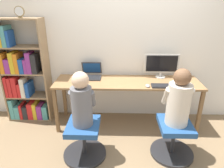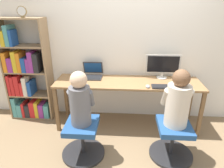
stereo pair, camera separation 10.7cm
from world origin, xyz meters
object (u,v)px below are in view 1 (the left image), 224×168
(office_chair_right, at_px, (84,140))
(person_at_monitor, at_px, (179,100))
(person_at_laptop, at_px, (82,101))
(desk_clock, at_px, (19,12))
(keyboard, at_px, (166,86))
(laptop, at_px, (91,74))
(office_chair_left, at_px, (173,138))
(desktop_monitor, at_px, (161,65))
(bookshelf, at_px, (23,79))

(office_chair_right, xyz_separation_m, person_at_monitor, (1.19, 0.06, 0.57))
(person_at_laptop, relative_size, desk_clock, 4.21)
(person_at_laptop, bearing_deg, keyboard, 26.42)
(person_at_monitor, xyz_separation_m, desk_clock, (-2.16, 0.78, 0.98))
(person_at_monitor, distance_m, desk_clock, 2.50)
(laptop, relative_size, office_chair_left, 0.58)
(desktop_monitor, height_order, bookshelf, bookshelf)
(desktop_monitor, height_order, office_chair_left, desktop_monitor)
(laptop, distance_m, person_at_monitor, 1.47)
(person_at_monitor, bearing_deg, desk_clock, 160.12)
(person_at_monitor, height_order, person_at_laptop, person_at_monitor)
(laptop, distance_m, office_chair_left, 1.58)
(office_chair_left, distance_m, office_chair_right, 1.19)
(person_at_monitor, xyz_separation_m, bookshelf, (-2.33, 0.85, -0.08))
(desk_clock, bearing_deg, person_at_monitor, -19.88)
(laptop, relative_size, bookshelf, 0.20)
(laptop, height_order, person_at_monitor, person_at_monitor)
(person_at_monitor, relative_size, bookshelf, 0.43)
(keyboard, relative_size, desk_clock, 2.50)
(keyboard, distance_m, bookshelf, 2.31)
(keyboard, xyz_separation_m, office_chair_left, (0.04, -0.51, -0.54))
(desktop_monitor, relative_size, keyboard, 1.32)
(person_at_monitor, xyz_separation_m, person_at_laptop, (-1.19, -0.06, -0.00))
(office_chair_right, height_order, person_at_monitor, person_at_monitor)
(person_at_laptop, xyz_separation_m, desk_clock, (-0.98, 0.84, 0.98))
(laptop, bearing_deg, person_at_monitor, -36.31)
(keyboard, relative_size, bookshelf, 0.24)
(desktop_monitor, relative_size, desk_clock, 3.30)
(office_chair_right, bearing_deg, person_at_monitor, 3.01)
(person_at_monitor, relative_size, person_at_laptop, 1.04)
(laptop, xyz_separation_m, keyboard, (1.14, -0.36, -0.04))
(laptop, distance_m, keyboard, 1.20)
(person_at_monitor, relative_size, desk_clock, 4.38)
(keyboard, distance_m, person_at_laptop, 1.27)
(office_chair_left, xyz_separation_m, person_at_monitor, (0.00, 0.01, 0.57))
(person_at_monitor, height_order, desk_clock, desk_clock)
(office_chair_right, bearing_deg, keyboard, 26.61)
(laptop, height_order, desk_clock, desk_clock)
(desktop_monitor, bearing_deg, keyboard, -89.47)
(desk_clock, bearing_deg, person_at_laptop, -40.68)
(desk_clock, bearing_deg, desktop_monitor, 3.10)
(office_chair_left, xyz_separation_m, bookshelf, (-2.33, 0.86, 0.49))
(desktop_monitor, relative_size, bookshelf, 0.32)
(keyboard, height_order, person_at_laptop, person_at_laptop)
(laptop, relative_size, person_at_laptop, 0.48)
(desktop_monitor, xyz_separation_m, person_at_laptop, (-1.14, -0.95, -0.17))
(laptop, bearing_deg, desk_clock, -174.73)
(laptop, xyz_separation_m, office_chair_right, (0.00, -0.93, -0.58))
(keyboard, distance_m, office_chair_right, 1.39)
(office_chair_right, relative_size, desk_clock, 3.46)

